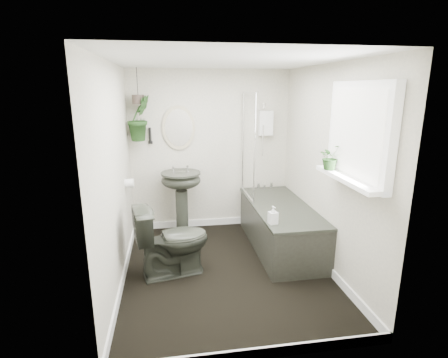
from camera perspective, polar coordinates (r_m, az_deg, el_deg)
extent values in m
cube|color=black|center=(4.18, 0.33, -14.75)|extent=(2.30, 2.80, 0.02)
cube|color=white|center=(3.65, 0.39, 18.89)|extent=(2.30, 2.80, 0.02)
cube|color=beige|center=(5.11, -2.23, 4.59)|extent=(2.30, 0.02, 2.30)
cube|color=beige|center=(2.43, 5.84, -6.87)|extent=(2.30, 0.02, 2.30)
cube|color=beige|center=(3.74, -17.45, 0.21)|extent=(0.02, 2.80, 2.30)
cube|color=beige|center=(4.09, 16.60, 1.48)|extent=(0.02, 2.80, 2.30)
cube|color=white|center=(4.15, 0.34, -14.03)|extent=(2.30, 2.80, 0.10)
cube|color=white|center=(5.15, 6.81, 9.06)|extent=(0.20, 0.10, 0.35)
ellipsoid|color=#BAAF8C|center=(4.99, -7.40, 8.30)|extent=(0.46, 0.03, 0.62)
cylinder|color=black|center=(5.00, -11.98, 6.96)|extent=(0.04, 0.04, 0.22)
cylinder|color=white|center=(4.47, -15.22, -0.67)|extent=(0.11, 0.11, 0.11)
cube|color=white|center=(3.37, 21.22, 7.04)|extent=(0.08, 1.00, 0.90)
cube|color=white|center=(3.41, 19.56, 0.06)|extent=(0.18, 1.00, 0.04)
cube|color=white|center=(3.35, 20.54, 7.05)|extent=(0.01, 0.86, 0.76)
imported|color=#272A22|center=(3.97, -8.43, -9.83)|extent=(0.87, 0.61, 0.81)
imported|color=black|center=(3.62, 17.01, 3.46)|extent=(0.27, 0.25, 0.25)
imported|color=black|center=(4.84, -13.65, 9.65)|extent=(0.43, 0.42, 0.60)
imported|color=black|center=(3.91, 8.01, -5.84)|extent=(0.11, 0.11, 0.20)
cylinder|color=#41352E|center=(4.82, -13.83, 12.50)|extent=(0.16, 0.16, 0.12)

